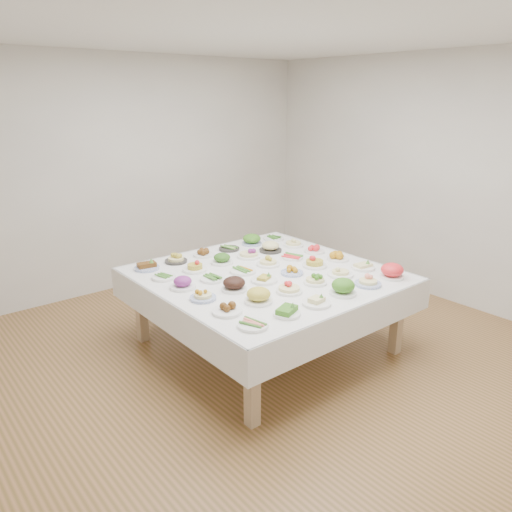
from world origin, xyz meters
TOP-DOWN VIEW (x-y plane):
  - room_envelope at (0.00, 0.00)m, footprint 5.02×5.02m
  - display_table at (0.08, 0.11)m, footprint 2.11×2.11m
  - dish_0 at (-0.72, -0.68)m, footprint 0.23×0.22m
  - dish_1 at (-0.40, -0.69)m, footprint 0.20×0.20m
  - dish_2 at (-0.09, -0.69)m, footprint 0.22×0.22m
  - dish_3 at (0.23, -0.68)m, footprint 0.22×0.22m
  - dish_4 at (0.56, -0.68)m, footprint 0.23×0.23m
  - dish_5 at (0.87, -0.70)m, footprint 0.21×0.21m
  - dish_6 at (-0.72, -0.37)m, footprint 0.23×0.23m
  - dish_7 at (-0.41, -0.36)m, footprint 0.25×0.25m
  - dish_8 at (-0.08, -0.36)m, footprint 0.22×0.22m
  - dish_9 at (0.23, -0.36)m, footprint 0.20×0.20m
  - dish_10 at (0.56, -0.36)m, footprint 0.23×0.23m
  - dish_11 at (0.87, -0.37)m, footprint 0.22×0.22m
  - dish_12 at (-0.72, -0.04)m, footprint 0.21×0.21m
  - dish_13 at (-0.41, -0.04)m, footprint 0.21×0.21m
  - dish_14 at (-0.08, -0.04)m, footprint 0.23×0.23m
  - dish_15 at (0.24, -0.05)m, footprint 0.20×0.20m
  - dish_16 at (0.55, -0.04)m, footprint 0.23×0.23m
  - dish_17 at (0.88, -0.04)m, footprint 0.21×0.21m
  - dish_18 at (-0.72, 0.28)m, footprint 0.22×0.22m
  - dish_19 at (-0.41, 0.28)m, footprint 0.22×0.22m
  - dish_20 at (-0.08, 0.27)m, footprint 0.24×0.24m
  - dish_21 at (0.24, 0.27)m, footprint 0.22×0.22m
  - dish_22 at (0.56, 0.28)m, footprint 0.21×0.20m
  - dish_23 at (0.88, 0.28)m, footprint 0.20×0.20m
  - dish_24 at (-0.73, 0.59)m, footprint 0.21×0.21m
  - dish_25 at (-0.40, 0.59)m, footprint 0.22×0.22m
  - dish_26 at (-0.07, 0.60)m, footprint 0.21×0.21m
  - dish_27 at (0.25, 0.59)m, footprint 0.25×0.25m
  - dish_28 at (0.55, 0.60)m, footprint 0.23×0.23m
  - dish_29 at (0.87, 0.59)m, footprint 0.22×0.22m
  - dish_30 at (-0.72, 0.91)m, footprint 0.23×0.23m
  - dish_31 at (-0.40, 0.92)m, footprint 0.22×0.22m
  - dish_32 at (-0.08, 0.92)m, footprint 0.21×0.21m
  - dish_33 at (0.25, 0.92)m, footprint 0.22×0.22m
  - dish_34 at (0.56, 0.92)m, footprint 0.22×0.22m
  - dish_35 at (0.88, 0.92)m, footprint 0.23×0.23m

SIDE VIEW (x-z plane):
  - display_table at x=0.08m, z-range 0.31..1.06m
  - dish_24 at x=-0.73m, z-range 0.74..0.79m
  - dish_35 at x=0.88m, z-range 0.75..0.80m
  - dish_33 at x=0.25m, z-range 0.75..0.80m
  - dish_22 at x=0.56m, z-range 0.75..0.80m
  - dish_0 at x=-0.72m, z-range 0.75..0.80m
  - dish_19 at x=-0.41m, z-range 0.75..0.80m
  - dish_20 at x=-0.08m, z-range 0.75..0.81m
  - dish_2 at x=-0.09m, z-range 0.74..0.82m
  - dish_15 at x=0.24m, z-range 0.74..0.82m
  - dish_32 at x=-0.08m, z-range 0.74..0.83m
  - dish_14 at x=-0.08m, z-range 0.74..0.83m
  - dish_1 at x=-0.40m, z-range 0.74..0.83m
  - dish_23 at x=0.88m, z-range 0.74..0.83m
  - dish_6 at x=-0.72m, z-range 0.74..0.84m
  - dish_11 at x=0.87m, z-range 0.74..0.84m
  - dish_30 at x=-0.72m, z-range 0.74..0.85m
  - dish_17 at x=0.88m, z-range 0.75..0.84m
  - dish_12 at x=-0.72m, z-range 0.74..0.86m
  - dish_26 at x=-0.07m, z-range 0.74..0.86m
  - dish_29 at x=0.87m, z-range 0.74..0.86m
  - dish_25 at x=-0.40m, z-range 0.74..0.87m
  - dish_16 at x=0.55m, z-range 0.74..0.87m
  - dish_10 at x=0.56m, z-range 0.75..0.87m
  - dish_9 at x=0.23m, z-range 0.75..0.87m
  - dish_18 at x=-0.72m, z-range 0.75..0.87m
  - dish_28 at x=0.55m, z-range 0.75..0.87m
  - dish_8 at x=-0.08m, z-range 0.75..0.87m
  - dish_13 at x=-0.41m, z-range 0.75..0.87m
  - dish_31 at x=-0.40m, z-range 0.75..0.88m
  - dish_4 at x=0.56m, z-range 0.75..0.88m
  - dish_21 at x=0.24m, z-range 0.75..0.88m
  - dish_27 at x=0.25m, z-range 0.75..0.88m
  - dish_5 at x=0.87m, z-range 0.75..0.88m
  - dish_34 at x=0.56m, z-range 0.75..0.89m
  - dish_7 at x=-0.41m, z-range 0.75..0.89m
  - dish_3 at x=0.23m, z-range 0.75..0.89m
  - room_envelope at x=0.00m, z-range 0.43..3.24m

